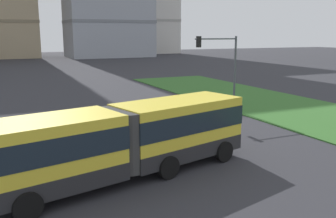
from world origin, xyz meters
name	(u,v)px	position (x,y,z in m)	size (l,w,h in m)	color
articulated_bus	(126,140)	(-3.43, 12.44, 1.65)	(12.03, 5.28, 3.00)	yellow
traffic_light_far_right	(222,61)	(7.40, 22.00, 4.01)	(3.60, 0.28, 5.83)	#474C51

